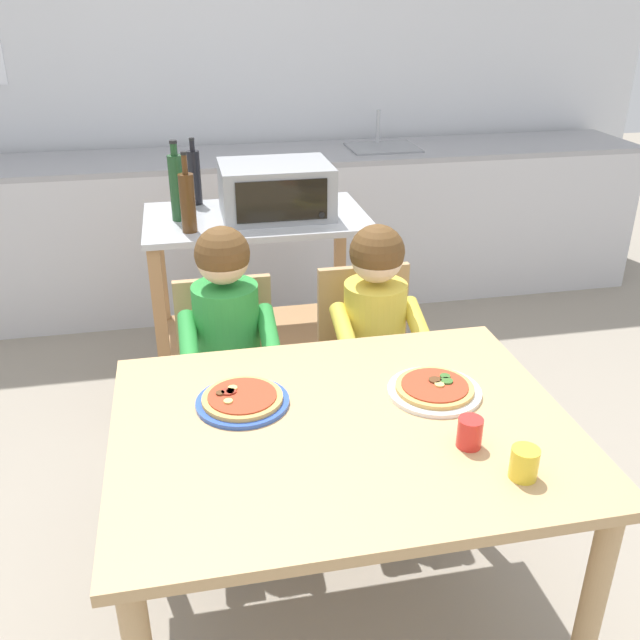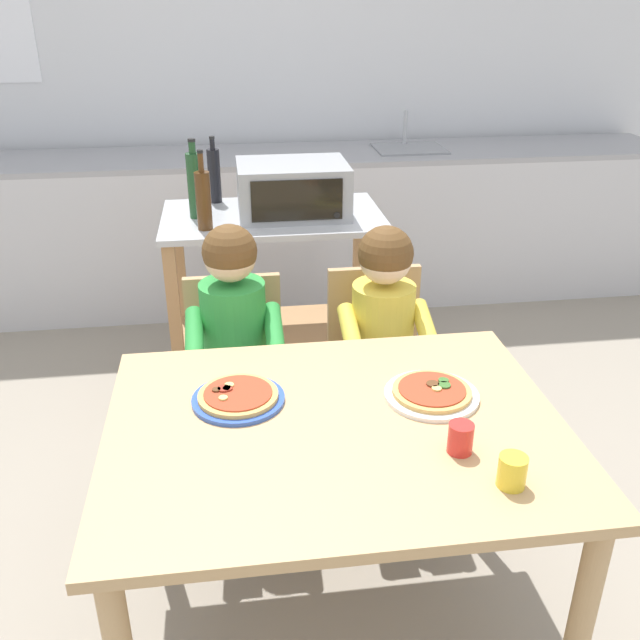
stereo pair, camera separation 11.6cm
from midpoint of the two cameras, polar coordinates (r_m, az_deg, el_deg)
ground_plane at (r=3.14m, az=-1.05°, el=-8.01°), size 11.45×11.45×0.00m
back_wall_tiled at (r=4.41m, az=-4.23°, el=20.49°), size 5.27×0.14×2.70m
kitchen_counter at (r=4.19m, az=-3.35°, el=7.51°), size 4.74×0.60×1.08m
kitchen_island_cart at (r=3.09m, az=-2.67°, el=3.43°), size 0.93×0.58×0.87m
toaster_oven at (r=2.97m, az=-1.11°, el=10.65°), size 0.46×0.36×0.22m
bottle_brown_beer at (r=2.95m, az=-9.07°, el=10.91°), size 0.06×0.06×0.33m
bottle_slim_sauce at (r=2.80m, az=-8.32°, el=9.74°), size 0.06×0.06×0.31m
bottle_tall_green_wine at (r=3.17m, az=-7.59°, el=11.67°), size 0.06×0.06×0.29m
dining_table at (r=1.85m, az=3.12°, el=-11.16°), size 1.17×0.91×0.74m
dining_chair_left at (r=2.53m, az=-5.51°, el=-4.41°), size 0.36×0.36×0.81m
dining_chair_right at (r=2.60m, az=5.97°, el=-3.49°), size 0.36×0.36×0.81m
child_in_green_shirt at (r=2.33m, az=-5.54°, el=-2.05°), size 0.32×0.42×1.04m
child_in_yellow_shirt at (r=2.42m, az=6.81°, el=-1.29°), size 0.32×0.42×1.01m
pizza_plate_blue_rimmed at (r=1.88m, az=-4.96°, el=-6.33°), size 0.25×0.25×0.03m
pizza_plate_white at (r=1.92m, az=10.85°, el=-5.92°), size 0.26×0.26×0.03m
drinking_cup_red at (r=1.72m, az=13.34°, el=-9.41°), size 0.06×0.06×0.08m
drinking_cup_yellow at (r=1.64m, az=17.44°, el=-11.75°), size 0.06×0.06×0.08m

